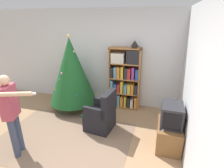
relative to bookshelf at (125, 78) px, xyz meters
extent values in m
plane|color=#9E7A56|center=(-0.63, -2.04, -0.85)|extent=(14.00, 14.00, 0.00)
cube|color=silver|center=(-0.63, 0.24, 0.45)|extent=(8.00, 0.10, 2.60)
cube|color=silver|center=(1.46, -2.04, 0.45)|extent=(0.10, 8.00, 2.60)
cube|color=#7F6651|center=(-0.89, -1.73, -0.85)|extent=(2.70, 1.86, 0.01)
cube|color=#A8703D|center=(-0.41, 0.01, -0.03)|extent=(0.03, 0.31, 1.65)
cube|color=#A8703D|center=(0.38, 0.01, -0.03)|extent=(0.03, 0.31, 1.65)
cube|color=#A8703D|center=(-0.01, 0.01, 0.79)|extent=(0.82, 0.31, 0.03)
cube|color=#A8703D|center=(-0.01, 0.16, -0.03)|extent=(0.82, 0.01, 1.65)
cube|color=#A8703D|center=(-0.01, 0.01, -0.82)|extent=(0.79, 0.31, 0.03)
cube|color=beige|center=(-0.35, -0.03, -0.69)|extent=(0.07, 0.22, 0.23)
cube|color=orange|center=(-0.26, -0.01, -0.69)|extent=(0.08, 0.27, 0.24)
cube|color=#5B899E|center=(-0.15, -0.04, -0.65)|extent=(0.07, 0.22, 0.32)
cube|color=orange|center=(-0.06, -0.01, -0.67)|extent=(0.08, 0.27, 0.28)
cube|color=gold|center=(0.04, -0.02, -0.66)|extent=(0.06, 0.26, 0.29)
cube|color=#232328|center=(0.13, -0.03, -0.67)|extent=(0.06, 0.22, 0.27)
cube|color=beige|center=(0.22, -0.01, -0.69)|extent=(0.07, 0.28, 0.24)
cube|color=orange|center=(0.33, -0.03, -0.65)|extent=(0.07, 0.23, 0.31)
cube|color=#A8703D|center=(-0.01, 0.01, -0.42)|extent=(0.79, 0.31, 0.03)
cube|color=#5B899E|center=(-0.34, -0.03, -0.23)|extent=(0.07, 0.24, 0.33)
cube|color=#284C93|center=(-0.25, -0.03, -0.29)|extent=(0.07, 0.22, 0.23)
cube|color=#B22D28|center=(-0.16, -0.02, -0.29)|extent=(0.06, 0.24, 0.23)
cube|color=gold|center=(-0.07, -0.03, -0.25)|extent=(0.07, 0.24, 0.31)
cube|color=#5B899E|center=(0.03, -0.03, -0.28)|extent=(0.08, 0.24, 0.24)
cube|color=gold|center=(0.13, -0.01, -0.28)|extent=(0.08, 0.26, 0.25)
cube|color=orange|center=(0.22, -0.02, -0.27)|extent=(0.07, 0.26, 0.27)
cube|color=#232328|center=(0.31, -0.03, -0.28)|extent=(0.08, 0.24, 0.25)
cube|color=#A8703D|center=(-0.01, 0.01, -0.01)|extent=(0.79, 0.31, 0.03)
cube|color=#232328|center=(-0.34, -0.03, 0.14)|extent=(0.07, 0.22, 0.27)
cube|color=#5B899E|center=(-0.25, -0.03, 0.15)|extent=(0.08, 0.22, 0.29)
cube|color=orange|center=(-0.16, -0.01, 0.16)|extent=(0.07, 0.26, 0.30)
cube|color=gold|center=(-0.06, -0.03, 0.16)|extent=(0.06, 0.24, 0.31)
cube|color=#232328|center=(0.04, -0.03, 0.15)|extent=(0.08, 0.22, 0.29)
cube|color=#B22D28|center=(0.12, 0.00, 0.14)|extent=(0.08, 0.28, 0.28)
cube|color=#843889|center=(0.22, -0.01, 0.16)|extent=(0.07, 0.27, 0.31)
cube|color=#284C93|center=(0.32, -0.01, 0.14)|extent=(0.07, 0.27, 0.28)
cube|color=#A8703D|center=(-0.01, 0.01, 0.40)|extent=(0.79, 0.31, 0.03)
cube|color=beige|center=(-0.19, -0.01, 0.54)|extent=(0.33, 0.27, 0.25)
cube|color=#232328|center=(0.20, -0.01, 0.58)|extent=(0.33, 0.27, 0.34)
cube|color=brown|center=(1.16, -1.33, -0.61)|extent=(0.45, 0.72, 0.48)
cube|color=#28282D|center=(1.16, -1.33, -0.17)|extent=(0.38, 0.49, 0.41)
cube|color=black|center=(1.16, -1.58, -0.17)|extent=(0.31, 0.01, 0.32)
cube|color=white|center=(1.03, -1.55, -0.36)|extent=(0.04, 0.12, 0.02)
cylinder|color=#4C3323|center=(-1.33, -0.43, -0.80)|extent=(0.36, 0.36, 0.10)
cylinder|color=brown|center=(-1.33, -0.43, -0.69)|extent=(0.08, 0.08, 0.12)
cone|color=#195123|center=(-1.33, -0.43, 0.21)|extent=(1.23, 1.23, 1.69)
sphere|color=#335BB2|center=(-1.30, -0.03, -0.12)|extent=(0.06, 0.06, 0.06)
sphere|color=silver|center=(-1.53, -0.15, 0.05)|extent=(0.06, 0.06, 0.06)
sphere|color=#335BB2|center=(-1.20, -0.32, 0.53)|extent=(0.04, 0.04, 0.04)
sphere|color=gold|center=(-1.67, -0.73, -0.23)|extent=(0.06, 0.06, 0.06)
sphere|color=silver|center=(-1.22, -0.45, 0.72)|extent=(0.05, 0.05, 0.05)
sphere|color=red|center=(-1.27, -0.33, 0.70)|extent=(0.05, 0.05, 0.05)
sphere|color=silver|center=(-1.51, -0.73, 0.06)|extent=(0.04, 0.04, 0.04)
sphere|color=#335BB2|center=(-1.05, -0.80, -0.29)|extent=(0.05, 0.05, 0.05)
sphere|color=#B74C93|center=(-1.45, -0.71, 0.21)|extent=(0.07, 0.07, 0.07)
sphere|color=#E5CC4C|center=(-1.33, -0.43, 1.09)|extent=(0.07, 0.07, 0.07)
cube|color=black|center=(-0.31, -1.16, -0.64)|extent=(0.62, 0.62, 0.42)
cube|color=black|center=(-0.08, -1.19, -0.18)|extent=(0.18, 0.57, 0.50)
cube|color=black|center=(-0.28, -0.92, -0.33)|extent=(0.51, 0.14, 0.20)
cube|color=black|center=(-0.34, -1.40, -0.33)|extent=(0.51, 0.14, 0.20)
cylinder|color=#38425B|center=(-1.51, -2.22, -0.47)|extent=(0.11, 0.11, 0.76)
cylinder|color=#38425B|center=(-1.44, -2.39, -0.47)|extent=(0.11, 0.11, 0.76)
cube|color=#AD4256|center=(-1.47, -2.31, 0.19)|extent=(0.28, 0.36, 0.57)
cylinder|color=#DBAD89|center=(-1.54, -2.12, 0.17)|extent=(0.07, 0.07, 0.46)
cylinder|color=#DBAD89|center=(-1.18, -2.41, 0.41)|extent=(0.47, 0.23, 0.07)
cube|color=white|center=(-0.95, -2.33, 0.41)|extent=(0.12, 0.07, 0.03)
sphere|color=#DBAD89|center=(-1.47, -2.31, 0.57)|extent=(0.17, 0.17, 0.17)
cylinder|color=#473828|center=(0.21, 0.01, 0.82)|extent=(0.12, 0.12, 0.04)
cone|color=black|center=(0.21, 0.01, 0.91)|extent=(0.20, 0.20, 0.14)
cube|color=#5B899E|center=(-0.82, -0.83, -0.84)|extent=(0.20, 0.15, 0.03)
cube|color=#5B899E|center=(-0.82, -0.82, -0.81)|extent=(0.19, 0.16, 0.02)
cube|color=#2D7A42|center=(-0.82, -0.83, -0.79)|extent=(0.20, 0.16, 0.03)
camera|label=1|loc=(0.89, -4.32, 1.48)|focal=28.00mm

